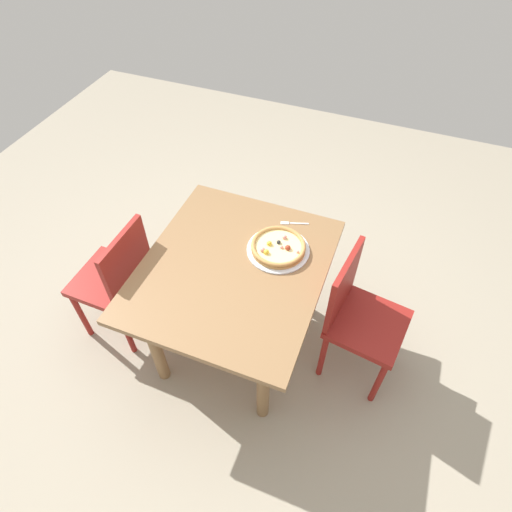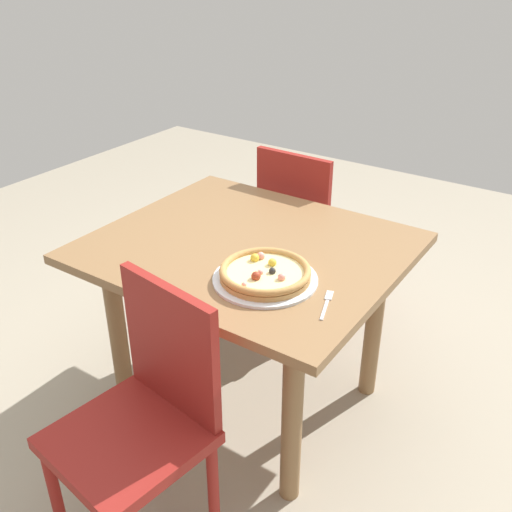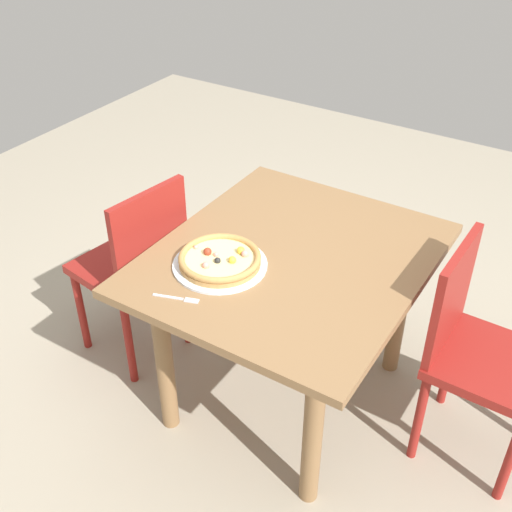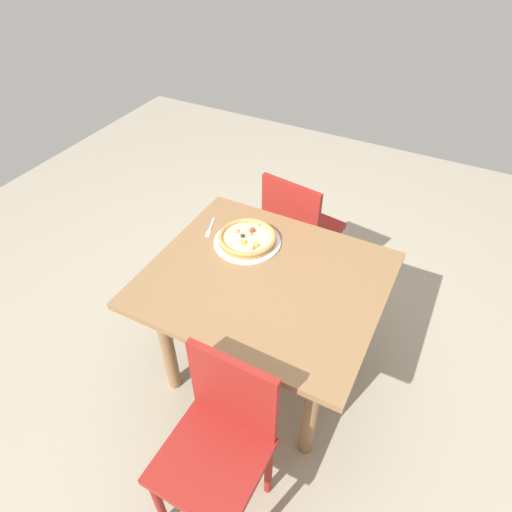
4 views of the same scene
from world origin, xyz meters
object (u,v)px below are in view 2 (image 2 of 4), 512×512
chair_far (304,226)px  fork (327,302)px  plate (265,279)px  pizza (265,272)px  chair_near (144,418)px  dining_table (248,271)px

chair_far → fork: (0.58, -0.89, 0.24)m
plate → pizza: (-0.00, 0.00, 0.03)m
plate → chair_near: bearing=-99.6°
chair_near → plate: (0.09, 0.51, 0.25)m
dining_table → chair_far: (-0.15, 0.70, -0.12)m
chair_near → fork: (0.32, 0.50, 0.24)m
chair_near → pizza: chair_near is taller
pizza → plate: bearing=-36.9°
chair_near → pizza: (0.09, 0.51, 0.27)m
chair_far → dining_table: bearing=-77.0°
dining_table → chair_far: 0.72m
plate → chair_far: bearing=111.4°
dining_table → fork: (0.43, -0.19, 0.12)m
chair_far → plate: (0.35, -0.88, 0.25)m
chair_near → plate: size_ratio=2.58×
chair_near → dining_table: bearing=-72.4°
pizza → fork: pizza is taller
dining_table → fork: bearing=-24.1°
plate → fork: bearing=-1.5°
chair_far → pizza: chair_far is taller
dining_table → pizza: (0.20, -0.19, 0.15)m
chair_far → plate: bearing=-67.5°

